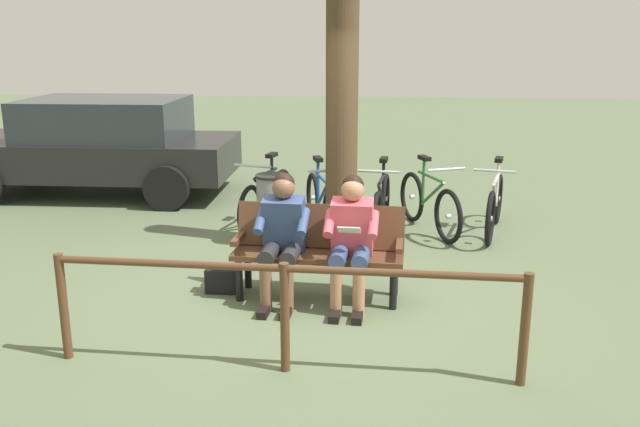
{
  "coord_description": "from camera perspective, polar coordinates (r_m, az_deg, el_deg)",
  "views": [
    {
      "loc": [
        -0.55,
        5.97,
        2.47
      ],
      "look_at": [
        -0.1,
        -0.33,
        0.75
      ],
      "focal_mm": 37.95,
      "sensor_mm": 36.0,
      "label": 1
    }
  ],
  "objects": [
    {
      "name": "person_reading",
      "position": [
        6.16,
        2.65,
        -1.81
      ],
      "size": [
        0.51,
        0.78,
        1.2
      ],
      "rotation": [
        0.0,
        0.0,
        -0.07
      ],
      "color": "#D84C59",
      "rests_on": "ground"
    },
    {
      "name": "bicycle_orange",
      "position": [
        8.39,
        5.18,
        0.62
      ],
      "size": [
        0.48,
        1.68,
        0.94
      ],
      "rotation": [
        0.0,
        0.0,
        1.45
      ],
      "color": "black",
      "rests_on": "ground"
    },
    {
      "name": "parked_car",
      "position": [
        10.93,
        -18.14,
        5.57
      ],
      "size": [
        4.2,
        2.03,
        1.47
      ],
      "rotation": [
        0.0,
        0.0,
        0.0
      ],
      "color": "black",
      "rests_on": "ground"
    },
    {
      "name": "handbag",
      "position": [
        6.65,
        -8.32,
        -5.63
      ],
      "size": [
        0.3,
        0.15,
        0.24
      ],
      "primitive_type": "cube",
      "rotation": [
        0.0,
        0.0,
        -0.02
      ],
      "color": "black",
      "rests_on": "ground"
    },
    {
      "name": "tree_trunk",
      "position": [
        7.57,
        1.86,
        9.53
      ],
      "size": [
        0.36,
        0.36,
        3.43
      ],
      "primitive_type": "cylinder",
      "color": "#4C3823",
      "rests_on": "ground"
    },
    {
      "name": "bench",
      "position": [
        6.4,
        -0.09,
        -2.62
      ],
      "size": [
        1.63,
        0.59,
        0.87
      ],
      "rotation": [
        0.0,
        0.0,
        -0.07
      ],
      "color": "#51331E",
      "rests_on": "ground"
    },
    {
      "name": "litter_bin",
      "position": [
        7.94,
        -4.03,
        0.3
      ],
      "size": [
        0.38,
        0.38,
        0.85
      ],
      "color": "slate",
      "rests_on": "ground"
    },
    {
      "name": "bicycle_red",
      "position": [
        8.66,
        14.51,
        0.64
      ],
      "size": [
        0.59,
        1.64,
        0.94
      ],
      "rotation": [
        0.0,
        0.0,
        1.31
      ],
      "color": "black",
      "rests_on": "ground"
    },
    {
      "name": "bicycle_black",
      "position": [
        8.41,
        0.1,
        0.71
      ],
      "size": [
        0.61,
        1.63,
        0.94
      ],
      "rotation": [
        0.0,
        0.0,
        1.86
      ],
      "color": "black",
      "rests_on": "ground"
    },
    {
      "name": "ground_plane",
      "position": [
        6.48,
        -1.07,
        -7.15
      ],
      "size": [
        40.0,
        40.0,
        0.0
      ],
      "primitive_type": "plane",
      "color": "#566647"
    },
    {
      "name": "bicycle_silver",
      "position": [
        8.58,
        9.18,
        0.82
      ],
      "size": [
        0.71,
        1.59,
        0.94
      ],
      "rotation": [
        0.0,
        0.0,
        1.94
      ],
      "color": "black",
      "rests_on": "ground"
    },
    {
      "name": "person_companion",
      "position": [
        6.25,
        -3.2,
        -1.57
      ],
      "size": [
        0.51,
        0.78,
        1.2
      ],
      "rotation": [
        0.0,
        0.0,
        -0.07
      ],
      "color": "#334772",
      "rests_on": "ground"
    },
    {
      "name": "railing_fence",
      "position": [
        4.96,
        -3.01,
        -6.9
      ],
      "size": [
        3.5,
        0.24,
        0.85
      ],
      "rotation": [
        0.0,
        0.0,
        -0.05
      ],
      "color": "#51331E",
      "rests_on": "ground"
    },
    {
      "name": "bicycle_purple",
      "position": [
        8.7,
        -4.5,
        1.16
      ],
      "size": [
        0.59,
        1.64,
        0.94
      ],
      "rotation": [
        0.0,
        0.0,
        1.31
      ],
      "color": "black",
      "rests_on": "ground"
    }
  ]
}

